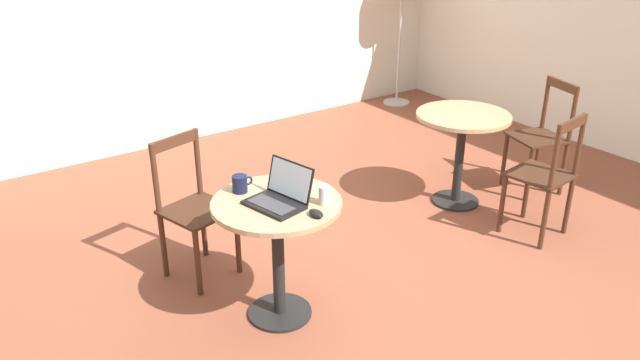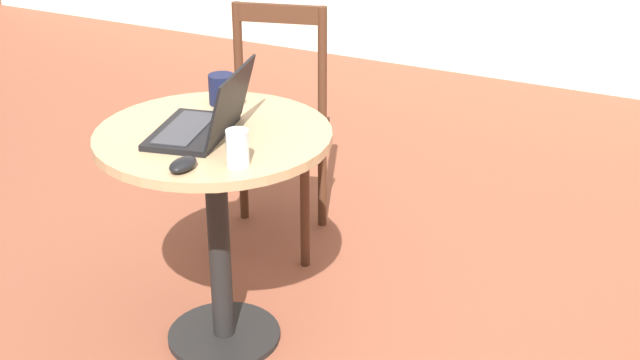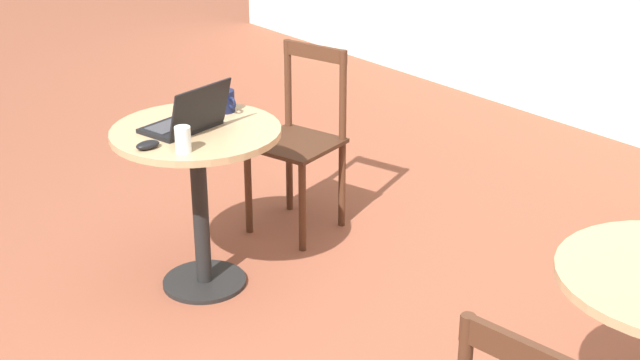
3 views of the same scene
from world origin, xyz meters
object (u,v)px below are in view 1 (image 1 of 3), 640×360
(chair_mid_front, at_px, (545,177))
(drinking_glass, at_px, (324,195))
(chair_mid_right, at_px, (542,137))
(mug, at_px, (240,184))
(chair_near_back, at_px, (193,209))
(mouse, at_px, (316,213))
(laptop, at_px, (279,196))
(cafe_table_mid, at_px, (462,134))
(cafe_table_near, at_px, (277,228))

(chair_mid_front, height_order, drinking_glass, chair_mid_front)
(chair_mid_right, bearing_deg, mug, -179.67)
(chair_near_back, height_order, mouse, chair_near_back)
(chair_mid_right, bearing_deg, laptop, -174.22)
(chair_near_back, relative_size, drinking_glass, 8.84)
(chair_mid_right, bearing_deg, drinking_glass, -170.63)
(cafe_table_mid, relative_size, chair_mid_front, 0.81)
(chair_mid_front, xyz_separation_m, drinking_glass, (-1.85, 0.10, 0.34))
(cafe_table_near, height_order, cafe_table_mid, same)
(cafe_table_near, xyz_separation_m, laptop, (-0.00, -0.04, 0.21))
(cafe_table_near, distance_m, cafe_table_mid, 2.00)
(cafe_table_near, distance_m, mug, 0.32)
(chair_near_back, xyz_separation_m, mouse, (0.27, -0.97, 0.30))
(cafe_table_near, height_order, drinking_glass, drinking_glass)
(laptop, distance_m, mouse, 0.25)
(mouse, height_order, mug, mug)
(mug, height_order, drinking_glass, drinking_glass)
(cafe_table_mid, bearing_deg, chair_near_back, 173.13)
(mouse, bearing_deg, chair_mid_right, 10.91)
(mug, distance_m, drinking_glass, 0.49)
(cafe_table_near, xyz_separation_m, chair_mid_front, (2.04, -0.28, -0.12))
(chair_mid_right, xyz_separation_m, mouse, (-2.61, -0.50, 0.30))
(chair_mid_front, bearing_deg, cafe_table_mid, 97.13)
(chair_mid_front, bearing_deg, cafe_table_near, 172.33)
(chair_mid_right, height_order, mouse, chair_mid_right)
(mug, bearing_deg, chair_near_back, 100.50)
(mouse, bearing_deg, mug, 110.00)
(cafe_table_near, relative_size, cafe_table_mid, 1.00)
(laptop, height_order, mouse, laptop)
(chair_near_back, height_order, laptop, laptop)
(chair_mid_front, distance_m, mug, 2.23)
(chair_mid_right, distance_m, drinking_glass, 2.55)
(chair_near_back, distance_m, mouse, 1.05)
(cafe_table_mid, xyz_separation_m, chair_mid_right, (0.73, -0.21, -0.12))
(chair_near_back, relative_size, mug, 7.42)
(cafe_table_mid, distance_m, laptop, 2.03)
(laptop, distance_m, drinking_glass, 0.24)
(chair_mid_right, xyz_separation_m, laptop, (-2.69, -0.27, 0.33))
(mouse, bearing_deg, drinking_glass, 37.70)
(chair_mid_right, distance_m, mouse, 2.67)
(chair_mid_front, xyz_separation_m, chair_mid_right, (0.64, 0.51, 0.00))
(chair_mid_front, distance_m, drinking_glass, 1.88)
(cafe_table_near, bearing_deg, mug, 114.79)
(chair_near_back, relative_size, chair_mid_front, 1.00)
(cafe_table_mid, xyz_separation_m, chair_near_back, (-2.14, 0.26, -0.12))
(cafe_table_mid, distance_m, mug, 2.08)
(mug, bearing_deg, cafe_table_mid, 6.29)
(cafe_table_near, xyz_separation_m, chair_near_back, (-0.19, 0.70, -0.12))
(cafe_table_mid, height_order, chair_mid_front, chair_mid_front)
(cafe_table_mid, bearing_deg, cafe_table_near, -167.16)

